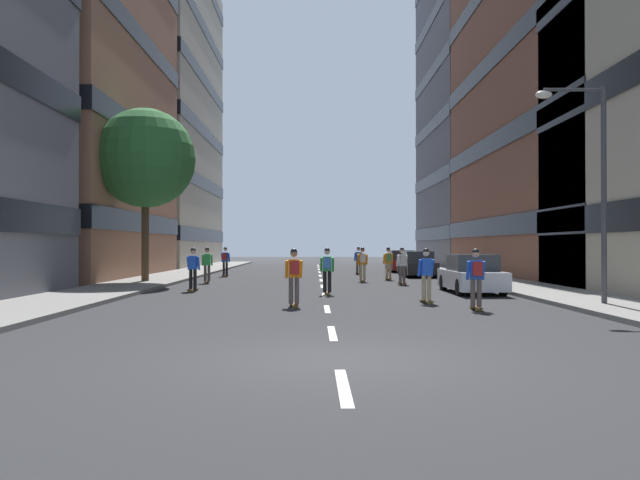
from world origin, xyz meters
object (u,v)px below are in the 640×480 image
parked_car_mid (472,275)px  streetlamp_right (592,170)px  skater_2 (207,263)px  skater_4 (359,259)px  skater_0 (294,273)px  parked_car_far (417,265)px  skater_8 (225,260)px  skater_3 (363,262)px  skater_1 (476,275)px  skater_7 (402,263)px  skater_5 (388,261)px  skater_6 (327,268)px  skater_9 (193,267)px  skater_10 (426,273)px  parked_car_near (401,262)px  street_tree_near (145,159)px

parked_car_mid → streetlamp_right: streetlamp_right is taller
skater_2 → skater_4: 12.39m
skater_0 → parked_car_far: bearing=69.5°
skater_8 → skater_3: bearing=-35.2°
streetlamp_right → skater_1: bearing=-170.2°
skater_1 → skater_7: 11.62m
skater_0 → skater_5: size_ratio=1.00×
skater_2 → skater_3: same height
skater_6 → skater_9: bearing=161.3°
parked_car_mid → skater_3: size_ratio=2.47×
parked_car_far → streetlamp_right: 18.98m
skater_7 → skater_8: size_ratio=1.00×
parked_car_far → skater_10: (-2.55, -16.96, 0.29)m
skater_4 → parked_car_near: bearing=49.5°
skater_9 → skater_2: bearing=93.8°
skater_2 → skater_3: (7.78, 1.02, 0.03)m
parked_car_far → skater_0: skater_0 is taller
skater_2 → skater_4: bearing=48.7°
skater_0 → skater_6: 4.75m
skater_8 → parked_car_mid: bearing=-48.5°
skater_8 → skater_10: (8.97, -17.21, -0.03)m
parked_car_far → skater_0: size_ratio=2.47×
parked_car_mid → skater_7: 5.57m
skater_1 → skater_10: (-1.04, 2.21, -0.03)m
skater_2 → skater_7: bearing=-7.6°
skater_7 → skater_9: same height
skater_5 → skater_8: same height
skater_8 → skater_10: same height
skater_0 → skater_8: size_ratio=1.00×
parked_car_near → skater_6: size_ratio=2.47×
parked_car_mid → skater_2: bearing=150.7°
parked_car_mid → parked_car_far: same height
skater_7 → skater_9: 10.03m
street_tree_near → parked_car_far: bearing=24.8°
skater_0 → skater_3: size_ratio=1.00×
skater_6 → skater_8: 14.96m
skater_1 → skater_2: same height
skater_4 → skater_0: bearing=-99.4°
skater_1 → skater_10: size_ratio=1.00×
skater_0 → skater_10: same height
skater_5 → parked_car_far: bearing=58.6°
parked_car_near → skater_2: size_ratio=2.47×
parked_car_far → skater_7: skater_7 is taller
parked_car_mid → skater_4: size_ratio=2.47×
skater_2 → skater_10: (8.93, -10.66, 0.00)m
parked_car_far → skater_5: 4.15m
skater_2 → skater_5: bearing=16.5°
streetlamp_right → skater_8: 23.43m
parked_car_near → street_tree_near: (-14.43, -13.53, 5.42)m
skater_0 → skater_9: same height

